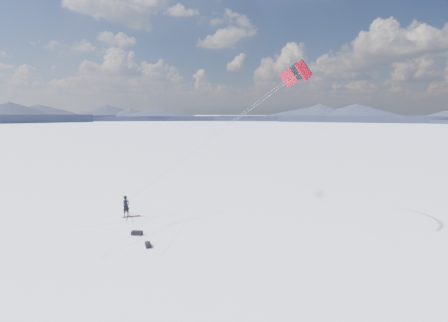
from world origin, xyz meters
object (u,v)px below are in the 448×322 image
at_px(gear_bag_a, 137,233).
at_px(gear_bag_b, 148,245).
at_px(tripod, 128,213).
at_px(snowkiter, 127,216).
at_px(snowboard, 131,217).

distance_m(gear_bag_a, gear_bag_b, 2.48).
bearing_deg(tripod, gear_bag_a, -71.91).
bearing_deg(gear_bag_a, snowkiter, 121.82).
xyz_separation_m(gear_bag_a, gear_bag_b, (1.93, -1.55, -0.02)).
bearing_deg(gear_bag_b, tripod, -173.11).
bearing_deg(gear_bag_b, snowboard, -177.72).
height_order(snowkiter, tripod, tripod).
xyz_separation_m(snowkiter, gear_bag_b, (5.32, -4.94, 0.14)).
xyz_separation_m(snowkiter, tripod, (1.22, -1.37, 0.83)).
distance_m(snowkiter, gear_bag_a, 4.79).
bearing_deg(snowkiter, tripod, -122.43).
bearing_deg(snowkiter, gear_bag_b, -117.06).
height_order(snowkiter, gear_bag_b, snowkiter).
bearing_deg(snowkiter, snowboard, -70.46).
relative_size(tripod, gear_bag_b, 1.74).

